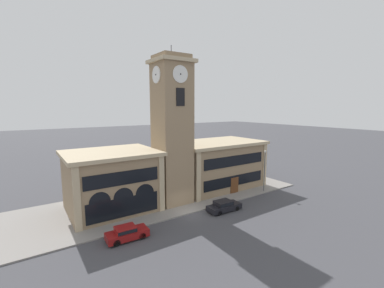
# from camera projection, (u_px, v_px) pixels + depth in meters

# --- Properties ---
(ground_plane) EXTENTS (300.00, 300.00, 0.00)m
(ground_plane) POSITION_uv_depth(u_px,v_px,m) (192.00, 214.00, 31.63)
(ground_plane) COLOR #424247
(sidewalk_kerb) EXTENTS (40.97, 13.10, 0.15)m
(sidewalk_kerb) POSITION_uv_depth(u_px,v_px,m) (167.00, 198.00, 36.99)
(sidewalk_kerb) COLOR gray
(sidewalk_kerb) RESTS_ON ground_plane
(clock_tower) EXTENTS (4.97, 4.97, 20.83)m
(clock_tower) POSITION_uv_depth(u_px,v_px,m) (172.00, 131.00, 34.08)
(clock_tower) COLOR #937A5B
(clock_tower) RESTS_ON ground_plane
(town_hall_left_wing) EXTENTS (11.12, 9.23, 7.57)m
(town_hall_left_wing) POSITION_uv_depth(u_px,v_px,m) (112.00, 181.00, 32.43)
(town_hall_left_wing) COLOR #937A5B
(town_hall_left_wing) RESTS_ON ground_plane
(town_hall_right_wing) EXTENTS (14.75, 9.23, 7.54)m
(town_hall_right_wing) POSITION_uv_depth(u_px,v_px,m) (217.00, 164.00, 41.91)
(town_hall_right_wing) COLOR #937A5B
(town_hall_right_wing) RESTS_ON ground_plane
(parked_car_near) EXTENTS (4.15, 1.90, 1.37)m
(parked_car_near) POSITION_uv_depth(u_px,v_px,m) (127.00, 233.00, 25.34)
(parked_car_near) COLOR maroon
(parked_car_near) RESTS_ON ground_plane
(parked_car_mid) EXTENTS (4.52, 1.97, 1.35)m
(parked_car_mid) POSITION_uv_depth(u_px,v_px,m) (224.00, 206.00, 32.35)
(parked_car_mid) COLOR black
(parked_car_mid) RESTS_ON ground_plane
(street_lamp) EXTENTS (0.36, 0.36, 6.40)m
(street_lamp) POSITION_uv_depth(u_px,v_px,m) (265.00, 165.00, 39.10)
(street_lamp) COLOR #4C4C51
(street_lamp) RESTS_ON sidewalk_kerb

